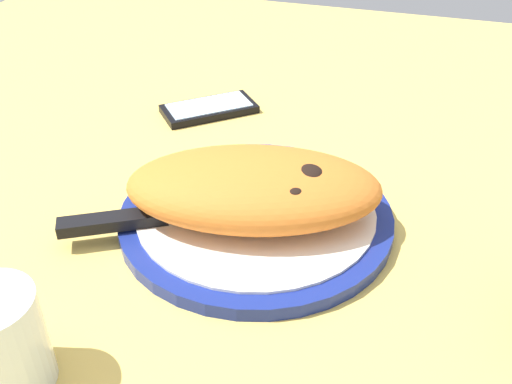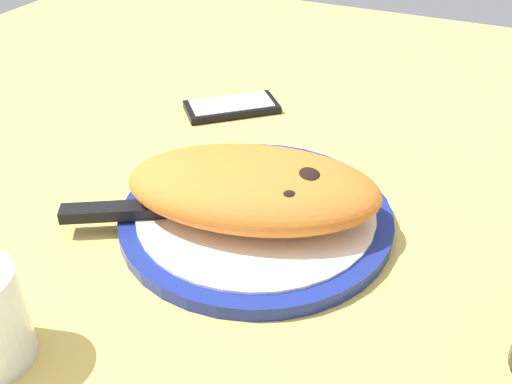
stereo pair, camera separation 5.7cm
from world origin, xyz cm
name	(u,v)px [view 1 (the left image)]	position (x,y,z in cm)	size (l,w,h in cm)	color
ground_plane	(256,234)	(0.00, 0.00, -1.50)	(150.00, 150.00, 3.00)	#DBB756
plate	(256,216)	(0.00, 0.00, 0.82)	(27.40, 27.40, 1.71)	navy
calzone	(257,188)	(-0.34, 0.72, 4.69)	(27.28, 19.28, 5.95)	orange
fork	(244,168)	(3.58, -6.70, 1.91)	(16.85, 2.36, 0.40)	silver
knife	(150,218)	(9.07, 5.26, 2.20)	(22.63, 14.14, 1.20)	silver
smartphone	(209,109)	(13.82, -21.83, 0.56)	(13.34, 12.82, 1.16)	black
water_glass	(1,348)	(11.18, 24.08, 3.61)	(6.60, 6.60, 8.16)	silver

